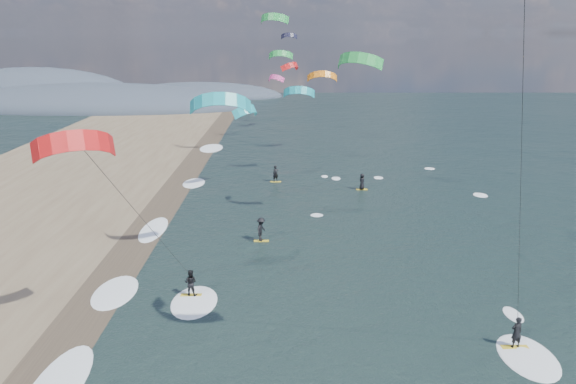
{
  "coord_description": "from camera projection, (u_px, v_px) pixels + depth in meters",
  "views": [
    {
      "loc": [
        -1.07,
        -15.22,
        14.73
      ],
      "look_at": [
        -1.0,
        12.0,
        7.0
      ],
      "focal_mm": 35.0,
      "sensor_mm": 36.0,
      "label": 1
    }
  ],
  "objects": [
    {
      "name": "wet_sand_strip",
      "position": [
        70.0,
        336.0,
        28.25
      ],
      "size": [
        3.0,
        240.0,
        0.0
      ],
      "primitive_type": "cube",
      "color": "#382D23",
      "rests_on": "ground"
    },
    {
      "name": "coastal_hills",
      "position": [
        86.0,
        103.0,
        122.32
      ],
      "size": [
        80.0,
        41.0,
        15.0
      ],
      "color": "#3D4756",
      "rests_on": "ground"
    },
    {
      "name": "kitesurfer_near_a",
      "position": [
        526.0,
        46.0,
        18.64
      ],
      "size": [
        7.74,
        8.98,
        18.91
      ],
      "color": "gold",
      "rests_on": "ground"
    },
    {
      "name": "kitesurfer_near_b",
      "position": [
        121.0,
        201.0,
        26.66
      ],
      "size": [
        6.99,
        8.78,
        11.54
      ],
      "color": "gold",
      "rests_on": "ground"
    },
    {
      "name": "far_kitesurfers",
      "position": [
        295.0,
        203.0,
        47.43
      ],
      "size": [
        10.31,
        17.99,
        1.81
      ],
      "color": "gold",
      "rests_on": "ground"
    },
    {
      "name": "bg_kite_field",
      "position": [
        288.0,
        64.0,
        65.23
      ],
      "size": [
        12.67,
        73.91,
        9.99
      ],
      "color": "teal",
      "rests_on": "ground"
    },
    {
      "name": "shoreline_surf",
      "position": [
        121.0,
        294.0,
        32.83
      ],
      "size": [
        2.4,
        79.4,
        0.11
      ],
      "color": "white",
      "rests_on": "ground"
    }
  ]
}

